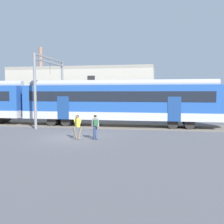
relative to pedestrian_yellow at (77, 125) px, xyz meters
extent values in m
plane|color=#515156|center=(-0.36, 0.59, -0.96)|extent=(160.00, 160.00, 0.00)
cube|color=slate|center=(-9.34, 7.42, -0.96)|extent=(80.00, 4.40, 0.01)
cube|color=silver|center=(1.66, 7.42, 0.09)|extent=(18.00, 3.06, 0.70)
cube|color=#2351A3|center=(1.66, 7.42, 1.64)|extent=(18.00, 3.00, 2.40)
cube|color=black|center=(1.66, 5.90, 1.84)|extent=(16.56, 0.03, 0.90)
cube|color=navy|center=(6.61, 5.90, 0.79)|extent=(1.10, 0.04, 2.10)
cube|color=navy|center=(-3.29, 5.90, 0.79)|extent=(1.10, 0.04, 2.10)
cylinder|color=#A4A4A9|center=(1.66, 7.42, 3.02)|extent=(17.64, 0.70, 0.70)
cube|color=black|center=(-1.04, 7.42, 3.57)|extent=(0.70, 0.12, 0.40)
cylinder|color=black|center=(7.94, 7.42, -0.51)|extent=(0.90, 2.40, 0.90)
cylinder|color=black|center=(6.54, 7.42, -0.51)|extent=(0.90, 2.40, 0.90)
cylinder|color=black|center=(-3.22, 7.42, -0.51)|extent=(0.90, 2.40, 0.90)
cylinder|color=black|center=(-4.62, 7.42, -0.51)|extent=(0.90, 2.40, 0.90)
cylinder|color=black|center=(-10.66, 7.42, -0.51)|extent=(0.90, 2.40, 0.90)
cylinder|color=#6B6051|center=(-0.16, -0.02, -0.53)|extent=(0.37, 0.34, 0.87)
cylinder|color=#6B6051|center=(0.17, 0.02, -0.53)|extent=(0.37, 0.34, 0.87)
cube|color=gold|center=(0.00, 0.00, 0.18)|extent=(0.41, 0.43, 0.56)
cylinder|color=gold|center=(0.20, -0.12, 0.13)|extent=(0.25, 0.22, 0.52)
cylinder|color=gold|center=(-0.20, 0.12, 0.13)|extent=(0.25, 0.22, 0.52)
sphere|color=brown|center=(-0.01, -0.01, 0.57)|extent=(0.22, 0.22, 0.22)
sphere|color=black|center=(0.00, 0.00, 0.60)|extent=(0.20, 0.20, 0.20)
cylinder|color=navy|center=(1.23, 0.29, -0.53)|extent=(0.28, 0.38, 0.87)
cylinder|color=navy|center=(1.18, -0.04, -0.53)|extent=(0.28, 0.38, 0.87)
cube|color=gray|center=(1.20, 0.12, 0.18)|extent=(0.43, 0.37, 0.56)
cylinder|color=gray|center=(1.03, -0.04, 0.13)|extent=(0.18, 0.26, 0.52)
cylinder|color=gray|center=(1.37, 0.29, 0.13)|extent=(0.18, 0.26, 0.52)
sphere|color=beige|center=(1.19, 0.14, 0.57)|extent=(0.22, 0.22, 0.22)
sphere|color=black|center=(1.20, 0.12, 0.60)|extent=(0.20, 0.20, 0.20)
cube|color=#235633|center=(1.28, -0.04, 0.20)|extent=(0.32, 0.26, 0.40)
cylinder|color=gray|center=(-5.16, 4.22, 2.29)|extent=(0.24, 0.24, 6.50)
cylinder|color=gray|center=(-5.16, 10.62, 2.29)|extent=(0.24, 0.24, 6.50)
cube|color=gray|center=(-5.16, 7.42, 5.49)|extent=(0.20, 6.40, 0.16)
cube|color=gray|center=(-5.16, 7.42, 5.09)|extent=(0.20, 6.40, 0.16)
cylinder|color=black|center=(-5.16, 7.42, 4.49)|extent=(0.03, 0.03, 1.00)
cube|color=beige|center=(-4.86, 16.55, 2.04)|extent=(18.81, 5.00, 6.00)
cube|color=#9F9686|center=(-4.86, 16.55, 5.24)|extent=(18.81, 5.00, 0.40)
cylinder|color=#8C6656|center=(-10.50, 16.55, 6.64)|extent=(0.50, 0.50, 3.20)
camera|label=1|loc=(5.48, -16.72, 2.19)|focal=42.00mm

